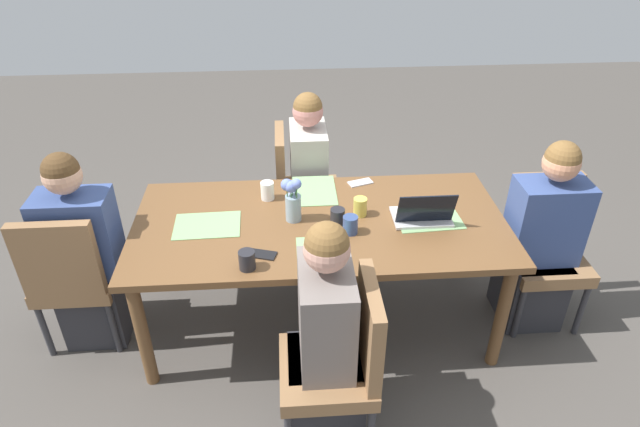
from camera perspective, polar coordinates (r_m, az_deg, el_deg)
ground_plane at (r=3.51m, az=-0.00°, el=-10.89°), size 10.00×10.00×0.00m
dining_table at (r=3.09m, az=-0.00°, el=-1.91°), size 2.07×0.99×0.74m
chair_near_left_near at (r=3.89m, az=-2.32°, el=3.04°), size 0.44×0.44×0.90m
person_near_left_near at (r=3.83m, az=-1.18°, el=3.00°), size 0.36×0.40×1.19m
chair_far_left_mid at (r=2.61m, az=2.42°, el=-14.64°), size 0.44×0.44×0.90m
person_far_left_mid at (r=2.63m, az=0.62°, el=-13.37°), size 0.36×0.40×1.19m
chair_head_left_left_far at (r=3.56m, az=22.17°, el=-2.76°), size 0.44×0.44×0.90m
person_head_left_left_far at (r=3.46m, az=21.84°, el=-3.16°), size 0.40×0.36×1.19m
chair_head_right_right_near at (r=3.35m, az=-24.32°, el=-5.64°), size 0.44×0.44×0.90m
person_head_right_right_near at (r=3.37m, az=-23.11°, el=-4.50°), size 0.40×0.36×1.19m
flower_vase at (r=2.99m, az=-2.89°, el=1.73°), size 0.11×0.09×0.27m
placemat_near_left_near at (r=3.34m, az=-0.59°, el=2.40°), size 0.26×0.36×0.00m
placemat_far_left_mid at (r=2.78m, az=0.28°, el=-4.57°), size 0.26×0.36×0.00m
placemat_head_left_left_far at (r=3.13m, az=11.15°, el=-0.49°), size 0.37×0.28×0.00m
placemat_head_right_right_near at (r=3.08m, az=-11.63°, el=-1.15°), size 0.37×0.27×0.00m
laptop_head_left_left_far at (r=3.08m, az=10.61°, el=-0.10°), size 0.32×0.22×0.21m
coffee_mug_near_left at (r=2.70m, az=-7.59°, el=-4.82°), size 0.08×0.08×0.10m
coffee_mug_near_right at (r=3.02m, az=1.84°, el=-0.28°), size 0.08×0.08×0.09m
coffee_mug_centre_left at (r=2.94m, az=3.17°, el=-1.18°), size 0.08×0.08×0.10m
coffee_mug_centre_right at (r=3.25m, az=-5.49°, el=2.38°), size 0.08×0.08×0.11m
coffee_mug_far_left at (r=3.09m, az=4.19°, el=0.70°), size 0.08×0.08×0.11m
phone_black at (r=2.81m, az=-6.10°, el=-4.24°), size 0.16×0.11×0.01m
phone_silver at (r=3.43m, az=4.21°, el=3.22°), size 0.17×0.12×0.01m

